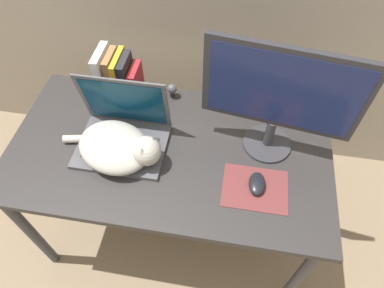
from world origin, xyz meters
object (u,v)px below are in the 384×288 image
laptop (123,133)px  cat (119,147)px  computer_mouse (257,184)px  external_monitor (280,97)px  webcam (172,89)px  book_row (120,81)px

laptop → cat: size_ratio=0.83×
cat → computer_mouse: cat is taller
external_monitor → computer_mouse: bearing=-98.6°
cat → webcam: size_ratio=6.19×
laptop → external_monitor: external_monitor is taller
laptop → computer_mouse: size_ratio=3.55×
cat → external_monitor: size_ratio=0.78×
book_row → laptop: bearing=-73.1°
laptop → book_row: bearing=106.9°
external_monitor → webcam: (-0.43, 0.21, -0.23)m
cat → webcam: 0.38m
cat → computer_mouse: bearing=-5.1°
cat → webcam: bearing=70.1°
laptop → computer_mouse: (0.54, -0.13, -0.03)m
cat → book_row: 0.31m
computer_mouse → webcam: size_ratio=1.44×
cat → laptop: bearing=96.9°
computer_mouse → cat: bearing=174.9°
computer_mouse → webcam: bearing=134.4°
webcam → book_row: bearing=-163.5°
cat → external_monitor: (0.56, 0.15, 0.21)m
laptop → computer_mouse: 0.56m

